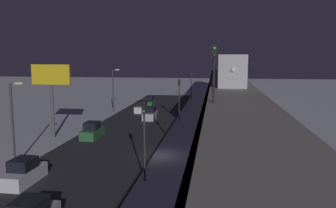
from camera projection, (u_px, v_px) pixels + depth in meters
ground_plane at (156, 155)px, 33.94m from camera, size 240.00×240.00×0.00m
avenue_asphalt at (101, 153)px, 34.74m from camera, size 11.00×104.81×0.01m
elevated_railway at (232, 100)px, 32.12m from camera, size 5.00×104.81×6.64m
subway_train at (224, 63)px, 69.73m from camera, size 2.94×74.07×3.40m
rail_signal at (214, 64)px, 23.38m from camera, size 0.36×0.41×4.00m
sedan_silver at (150, 114)px, 53.39m from camera, size 1.91×4.10×1.97m
sedan_green at (149, 102)px, 67.12m from camera, size 1.80×4.54×1.97m
sedan_white at (24, 173)px, 26.50m from camera, size 1.80×4.26×1.97m
sedan_green_2 at (92, 131)px, 41.16m from camera, size 1.80×4.04×1.97m
sedan_white_2 at (142, 107)px, 60.37m from camera, size 1.80×4.65×1.97m
traffic_light_near at (144, 129)px, 26.51m from camera, size 0.32×0.44×6.40m
traffic_light_mid at (179, 94)px, 51.53m from camera, size 0.32×0.44×6.40m
traffic_light_far at (191, 81)px, 76.56m from camera, size 0.32×0.44×6.40m
commercial_billboard at (51, 82)px, 40.52m from camera, size 4.80×0.36×8.90m
street_lamp_near at (14, 114)px, 30.01m from camera, size 1.35×0.44×7.65m
street_lamp_far at (114, 85)px, 59.42m from camera, size 1.35×0.44×7.65m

